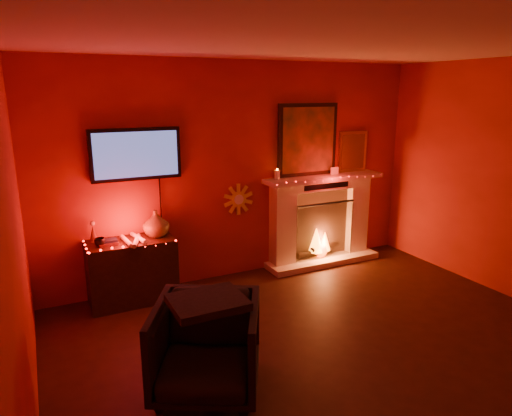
{
  "coord_description": "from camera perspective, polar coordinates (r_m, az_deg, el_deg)",
  "views": [
    {
      "loc": [
        -2.33,
        -2.66,
        2.33
      ],
      "look_at": [
        -0.19,
        1.7,
        1.08
      ],
      "focal_mm": 32.0,
      "sensor_mm": 36.0,
      "label": 1
    }
  ],
  "objects": [
    {
      "name": "armchair",
      "position": [
        3.77,
        -6.19,
        -16.89
      ],
      "size": [
        1.1,
        1.11,
        0.75
      ],
      "primitive_type": "imported",
      "rotation": [
        0.0,
        0.0,
        -0.5
      ],
      "color": "black",
      "rests_on": "floor"
    },
    {
      "name": "sunburst_clock",
      "position": [
        5.78,
        -2.21,
        1.09
      ],
      "size": [
        0.4,
        0.03,
        0.4
      ],
      "color": "yellow",
      "rests_on": "room"
    },
    {
      "name": "console_table",
      "position": [
        5.35,
        -15.07,
        -7.13
      ],
      "size": [
        0.95,
        0.54,
        1.03
      ],
      "color": "black",
      "rests_on": "floor"
    },
    {
      "name": "room",
      "position": [
        3.67,
        14.48,
        -1.52
      ],
      "size": [
        5.0,
        5.0,
        5.0
      ],
      "color": "black",
      "rests_on": "ground"
    },
    {
      "name": "tv",
      "position": [
        5.26,
        -14.76,
        6.49
      ],
      "size": [
        1.0,
        0.07,
        1.24
      ],
      "color": "black",
      "rests_on": "room"
    },
    {
      "name": "fireplace",
      "position": [
        6.33,
        8.04,
        -0.42
      ],
      "size": [
        1.72,
        0.4,
        2.18
      ],
      "color": "beige",
      "rests_on": "floor"
    }
  ]
}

